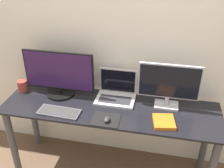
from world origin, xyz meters
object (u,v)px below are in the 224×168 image
at_px(monitor_left, 59,75).
at_px(mouse, 107,119).
at_px(monitor_right, 169,85).
at_px(laptop, 116,92).
at_px(keyboard, 59,112).
at_px(book, 164,122).
at_px(mug, 22,86).

height_order(monitor_left, mouse, monitor_left).
xyz_separation_m(monitor_left, monitor_right, (0.97, 0.00, 0.01)).
bearing_deg(laptop, monitor_right, -6.11).
bearing_deg(monitor_left, monitor_right, 0.01).
xyz_separation_m(keyboard, book, (0.86, 0.04, 0.01)).
distance_m(monitor_left, laptop, 0.54).
bearing_deg(mouse, monitor_right, 35.39).
distance_m(monitor_right, mouse, 0.59).
xyz_separation_m(monitor_right, keyboard, (-0.88, -0.29, -0.21)).
relative_size(monitor_right, keyboard, 1.41).
distance_m(book, mug, 1.36).
xyz_separation_m(laptop, book, (0.44, -0.30, -0.05)).
height_order(keyboard, book, book).
relative_size(laptop, book, 1.64).
relative_size(keyboard, mouse, 4.95).
bearing_deg(mouse, laptop, 89.49).
relative_size(monitor_right, book, 2.41).
bearing_deg(book, mouse, -170.25).
xyz_separation_m(monitor_left, laptop, (0.52, 0.05, -0.14)).
relative_size(monitor_left, keyboard, 1.79).
relative_size(laptop, mouse, 4.76).
bearing_deg(laptop, keyboard, -141.44).
height_order(laptop, mug, laptop).
bearing_deg(monitor_left, laptop, 5.33).
xyz_separation_m(monitor_right, book, (-0.01, -0.25, -0.20)).
bearing_deg(monitor_left, book, -14.42).
bearing_deg(laptop, monitor_left, -174.67).
xyz_separation_m(mouse, book, (0.44, 0.08, -0.01)).
bearing_deg(monitor_left, mug, -177.53).
bearing_deg(monitor_right, keyboard, -161.74).
relative_size(monitor_left, laptop, 1.86).
bearing_deg(book, keyboard, -177.25).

